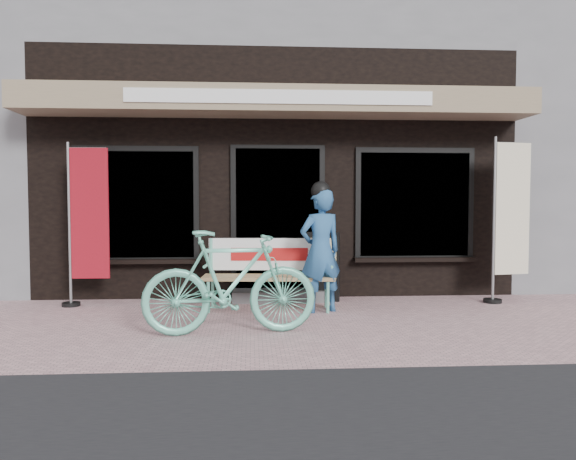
{
  "coord_description": "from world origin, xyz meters",
  "views": [
    {
      "loc": [
        -0.39,
        -6.08,
        1.41
      ],
      "look_at": [
        0.06,
        0.7,
        1.05
      ],
      "focal_mm": 35.0,
      "sensor_mm": 36.0,
      "label": 1
    }
  ],
  "objects": [
    {
      "name": "menu_stand",
      "position": [
        0.6,
        1.68,
        0.5
      ],
      "size": [
        0.49,
        0.23,
        0.97
      ],
      "rotation": [
        0.0,
        0.0,
        -0.29
      ],
      "color": "black",
      "rests_on": "ground"
    },
    {
      "name": "bench",
      "position": [
        -0.16,
        1.16,
        0.54
      ],
      "size": [
        1.71,
        0.56,
        0.91
      ],
      "rotation": [
        0.0,
        0.0,
        -0.08
      ],
      "color": "#65C6A8",
      "rests_on": "ground"
    },
    {
      "name": "bicycle",
      "position": [
        -0.61,
        -0.21,
        0.55
      ],
      "size": [
        1.87,
        0.72,
        1.1
      ],
      "primitive_type": "imported",
      "rotation": [
        0.0,
        0.0,
        1.69
      ],
      "color": "#65C6A8",
      "rests_on": "ground"
    },
    {
      "name": "nobori_cream",
      "position": [
        3.16,
        1.42,
        1.17
      ],
      "size": [
        0.68,
        0.28,
        2.28
      ],
      "rotation": [
        0.0,
        0.0,
        0.15
      ],
      "color": "gray",
      "rests_on": "ground"
    },
    {
      "name": "storefront",
      "position": [
        0.0,
        4.96,
        2.99
      ],
      "size": [
        7.0,
        6.77,
        6.0
      ],
      "color": "black",
      "rests_on": "ground"
    },
    {
      "name": "nobori_red",
      "position": [
        -2.57,
        1.51,
        1.12
      ],
      "size": [
        0.63,
        0.24,
        2.18
      ],
      "rotation": [
        0.0,
        0.0,
        -0.01
      ],
      "color": "gray",
      "rests_on": "ground"
    },
    {
      "name": "person",
      "position": [
        0.49,
        0.92,
        0.81
      ],
      "size": [
        0.66,
        0.55,
        1.65
      ],
      "rotation": [
        0.0,
        0.0,
        0.37
      ],
      "color": "#28578A",
      "rests_on": "ground"
    },
    {
      "name": "ground",
      "position": [
        0.0,
        0.0,
        0.0
      ],
      "size": [
        70.0,
        70.0,
        0.0
      ],
      "primitive_type": "plane",
      "color": "#C29498",
      "rests_on": "ground"
    }
  ]
}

